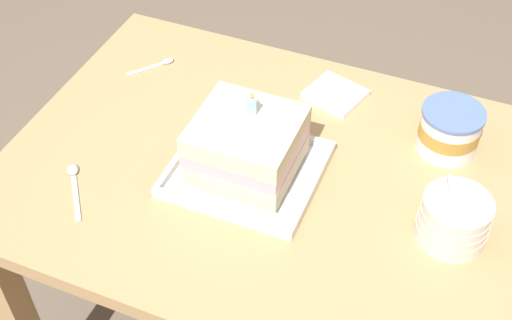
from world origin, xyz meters
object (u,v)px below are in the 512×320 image
object	(u,v)px
foil_tray	(247,171)
serving_spoon_near_tray	(74,178)
birthday_cake	(246,144)
ice_cream_tub	(450,130)
bowl_stack	(454,219)
serving_spoon_by_bowls	(160,64)
napkin_pile	(335,94)

from	to	relation	value
foil_tray	serving_spoon_near_tray	size ratio (longest dim) A/B	2.22
birthday_cake	ice_cream_tub	size ratio (longest dim) A/B	1.54
bowl_stack	foil_tray	bearing A→B (deg)	179.52
serving_spoon_near_tray	bowl_stack	bearing A→B (deg)	11.46
birthday_cake	serving_spoon_by_bowls	size ratio (longest dim) A/B	1.94
foil_tray	birthday_cake	size ratio (longest dim) A/B	1.47
birthday_cake	ice_cream_tub	world-z (taller)	birthday_cake
serving_spoon_near_tray	serving_spoon_by_bowls	xyz separation A→B (m)	(-0.02, 0.40, -0.00)
bowl_stack	serving_spoon_by_bowls	distance (m)	0.78
serving_spoon_by_bowls	napkin_pile	distance (m)	0.42
foil_tray	ice_cream_tub	xyz separation A→B (m)	(0.35, 0.23, 0.04)
serving_spoon_near_tray	napkin_pile	xyz separation A→B (m)	(0.40, 0.44, 0.00)
serving_spoon_near_tray	foil_tray	bearing A→B (deg)	25.64
serving_spoon_near_tray	serving_spoon_by_bowls	bearing A→B (deg)	92.87
foil_tray	bowl_stack	size ratio (longest dim) A/B	2.01
bowl_stack	napkin_pile	distance (m)	0.44
bowl_stack	napkin_pile	bearing A→B (deg)	136.69
bowl_stack	napkin_pile	size ratio (longest dim) A/B	1.01
serving_spoon_by_bowls	ice_cream_tub	bearing A→B (deg)	-1.82
birthday_cake	napkin_pile	distance (m)	0.32
serving_spoon_near_tray	serving_spoon_by_bowls	distance (m)	0.40
ice_cream_tub	serving_spoon_by_bowls	size ratio (longest dim) A/B	1.26
serving_spoon_near_tray	serving_spoon_by_bowls	world-z (taller)	serving_spoon_near_tray
ice_cream_tub	napkin_pile	size ratio (longest dim) A/B	0.89
birthday_cake	serving_spoon_near_tray	bearing A→B (deg)	-154.36
ice_cream_tub	serving_spoon_by_bowls	bearing A→B (deg)	178.18
ice_cream_tub	serving_spoon_by_bowls	xyz separation A→B (m)	(-0.68, 0.02, -0.05)
foil_tray	napkin_pile	size ratio (longest dim) A/B	2.02
foil_tray	serving_spoon_by_bowls	bearing A→B (deg)	143.05
birthday_cake	serving_spoon_near_tray	distance (m)	0.35
serving_spoon_by_bowls	foil_tray	bearing A→B (deg)	-36.95
birthday_cake	bowl_stack	size ratio (longest dim) A/B	1.37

